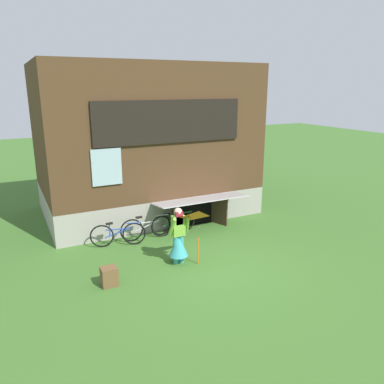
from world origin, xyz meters
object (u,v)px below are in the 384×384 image
Objects in this scene: kite at (199,225)px; bicycle_green at (173,223)px; bicycle_blue at (118,234)px; person at (178,240)px; wooden_crate at (109,277)px; bicycle_silver at (147,228)px.

bicycle_green is (0.45, 2.62, -0.88)m from kite.
person is at bearing -43.21° from bicycle_blue.
wooden_crate is at bearing -152.03° from person.
kite is 2.71m from bicycle_silver.
bicycle_blue reaches higher than bicycle_green.
bicycle_blue is 2.37m from wooden_crate.
kite is 2.80m from bicycle_green.
bicycle_green is 0.96m from bicycle_silver.
person is at bearing -108.66° from bicycle_green.
person is 2.07m from wooden_crate.
wooden_crate is at bearing -96.13° from bicycle_blue.
person is at bearing 9.92° from wooden_crate.
person reaches higher than bicycle_green.
wooden_crate is at bearing 175.05° from kite.
bicycle_green is 3.24× the size of wooden_crate.
bicycle_silver is at bearing 21.89° from bicycle_blue.
bicycle_green is 1.93m from bicycle_blue.
person is 0.92× the size of bicycle_silver.
wooden_crate is (-1.81, -2.32, -0.14)m from bicycle_silver.
bicycle_green reaches higher than wooden_crate.
bicycle_blue is at bearing -171.99° from bicycle_green.
bicycle_green is at bearing 21.34° from bicycle_blue.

